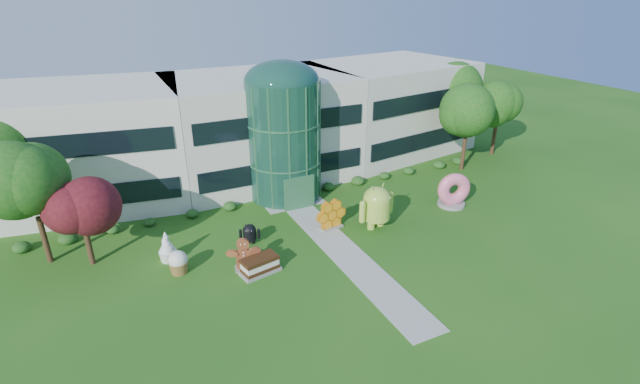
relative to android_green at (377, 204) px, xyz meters
name	(u,v)px	position (x,y,z in m)	size (l,w,h in m)	color
ground	(355,262)	(-3.90, -3.58, -1.90)	(140.00, 140.00, 0.00)	#215114
building	(260,126)	(-3.90, 14.42, 2.75)	(46.00, 15.00, 9.30)	beige
atrium	(284,141)	(-3.90, 8.42, 3.00)	(6.00, 6.00, 9.80)	#194738
walkway	(340,248)	(-3.90, -1.58, -1.88)	(2.40, 20.00, 0.04)	#9E9E93
tree_red	(84,223)	(-19.40, 3.92, 1.10)	(4.00, 4.00, 6.00)	#3F0C14
trees_backdrop	(280,146)	(-3.90, 9.42, 2.30)	(52.00, 8.00, 8.40)	#134E13
android_green	(377,204)	(0.00, 0.00, 0.00)	(3.36, 2.24, 3.80)	#A5CB41
android_black	(250,233)	(-9.29, 1.83, -1.04)	(1.52, 1.02, 1.73)	black
donut	(453,189)	(7.65, 0.41, -0.44)	(2.80, 1.34, 2.91)	#EF5B8A
gingerbread	(244,254)	(-10.63, -1.09, -0.78)	(2.43, 0.93, 2.24)	brown
ice_cream_sandwich	(260,265)	(-9.87, -1.94, -1.34)	(2.51, 1.25, 1.12)	#311C0A
honeycomb	(331,216)	(-3.11, 1.31, -0.87)	(2.62, 0.93, 2.05)	#FF9D19
froyo	(167,246)	(-14.85, 2.10, -0.84)	(1.24, 1.24, 2.13)	white
cupcake	(178,262)	(-14.48, 0.34, -1.13)	(1.29, 1.29, 1.55)	white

